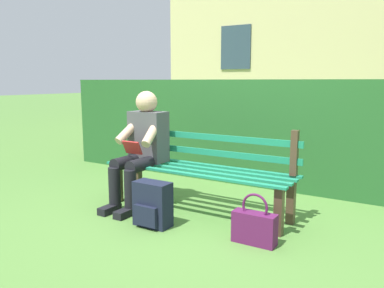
{
  "coord_description": "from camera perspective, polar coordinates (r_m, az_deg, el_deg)",
  "views": [
    {
      "loc": [
        -1.86,
        3.13,
        1.26
      ],
      "look_at": [
        0.0,
        0.1,
        0.68
      ],
      "focal_mm": 36.21,
      "sensor_mm": 36.0,
      "label": 1
    }
  ],
  "objects": [
    {
      "name": "hedge_backdrop",
      "position": [
        4.9,
        10.92,
        2.13
      ],
      "size": [
        5.77,
        0.7,
        1.38
      ],
      "color": "#265B28",
      "rests_on": "ground"
    },
    {
      "name": "backpack",
      "position": [
        3.45,
        -5.85,
        -8.86
      ],
      "size": [
        0.33,
        0.24,
        0.4
      ],
      "color": "#191E33",
      "rests_on": "ground"
    },
    {
      "name": "ground",
      "position": [
        3.85,
        0.79,
        -9.88
      ],
      "size": [
        60.0,
        60.0,
        0.0
      ],
      "primitive_type": "plane",
      "color": "#517F38"
    },
    {
      "name": "park_bench",
      "position": [
        3.78,
        1.28,
        -3.65
      ],
      "size": [
        1.91,
        0.48,
        0.84
      ],
      "color": "#4C3828",
      "rests_on": "ground"
    },
    {
      "name": "handbag",
      "position": [
        3.13,
        9.17,
        -11.91
      ],
      "size": [
        0.35,
        0.12,
        0.41
      ],
      "color": "#59194C",
      "rests_on": "ground"
    },
    {
      "name": "person_seated",
      "position": [
        3.96,
        -7.49,
        -0.27
      ],
      "size": [
        0.44,
        0.73,
        1.16
      ],
      "color": "#4C4C51",
      "rests_on": "ground"
    }
  ]
}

